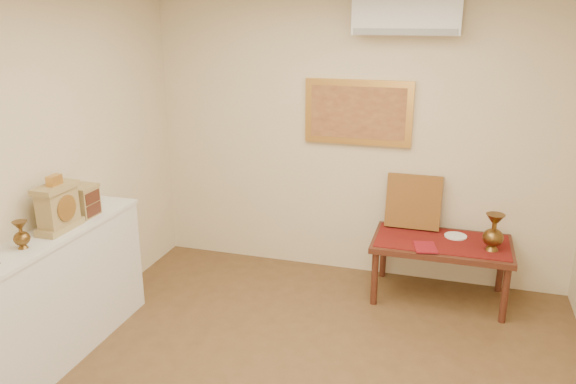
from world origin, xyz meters
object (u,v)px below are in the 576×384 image
at_px(brass_urn_tall, 494,228).
at_px(wooden_chest, 85,201).
at_px(display_ledge, 45,305).
at_px(mantel_clock, 58,207).
at_px(low_table, 441,248).

bearing_deg(brass_urn_tall, wooden_chest, -157.71).
xyz_separation_m(display_ledge, mantel_clock, (0.03, 0.23, 0.66)).
height_order(brass_urn_tall, wooden_chest, wooden_chest).
height_order(brass_urn_tall, low_table, brass_urn_tall).
distance_m(display_ledge, low_table, 3.27).
relative_size(wooden_chest, low_table, 0.20).
bearing_deg(display_ledge, wooden_chest, 87.28).
bearing_deg(mantel_clock, low_table, 31.92).
bearing_deg(wooden_chest, display_ledge, -92.72).
height_order(display_ledge, low_table, display_ledge).
xyz_separation_m(display_ledge, low_table, (2.67, 1.88, -0.01)).
xyz_separation_m(brass_urn_tall, wooden_chest, (-3.06, -1.25, 0.35)).
relative_size(mantel_clock, wooden_chest, 1.68).
distance_m(display_ledge, wooden_chest, 0.81).
bearing_deg(mantel_clock, wooden_chest, 90.71).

